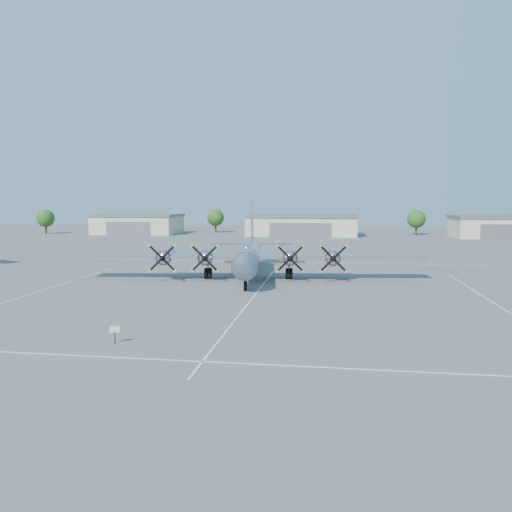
# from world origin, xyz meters

# --- Properties ---
(ground) EXTENTS (260.00, 260.00, 0.00)m
(ground) POSITION_xyz_m (0.00, 0.00, 0.00)
(ground) COLOR #5D5D60
(ground) RESTS_ON ground
(parking_lines) EXTENTS (60.00, 50.08, 0.01)m
(parking_lines) POSITION_xyz_m (0.00, -1.75, 0.01)
(parking_lines) COLOR silver
(parking_lines) RESTS_ON ground
(hangar_west) EXTENTS (22.60, 14.60, 5.40)m
(hangar_west) POSITION_xyz_m (-45.00, 81.96, 2.71)
(hangar_west) COLOR #B3AB8E
(hangar_west) RESTS_ON ground
(hangar_center) EXTENTS (28.60, 14.60, 5.40)m
(hangar_center) POSITION_xyz_m (0.00, 81.96, 2.71)
(hangar_center) COLOR #B3AB8E
(hangar_center) RESTS_ON ground
(hangar_east) EXTENTS (20.60, 14.60, 5.40)m
(hangar_east) POSITION_xyz_m (48.00, 81.96, 2.71)
(hangar_east) COLOR #B3AB8E
(hangar_east) RESTS_ON ground
(tree_far_west) EXTENTS (4.80, 4.80, 6.64)m
(tree_far_west) POSITION_xyz_m (-70.00, 78.00, 4.22)
(tree_far_west) COLOR #382619
(tree_far_west) RESTS_ON ground
(tree_west) EXTENTS (4.80, 4.80, 6.64)m
(tree_west) POSITION_xyz_m (-25.00, 90.00, 4.22)
(tree_west) COLOR #382619
(tree_west) RESTS_ON ground
(tree_east) EXTENTS (4.80, 4.80, 6.64)m
(tree_east) POSITION_xyz_m (30.00, 88.00, 4.22)
(tree_east) COLOR #382619
(tree_east) RESTS_ON ground
(main_bomber_b29) EXTENTS (43.74, 32.52, 9.00)m
(main_bomber_b29) POSITION_xyz_m (-2.44, 10.12, 0.00)
(main_bomber_b29) COLOR silver
(main_bomber_b29) RESTS_ON ground
(info_placard) EXTENTS (0.60, 0.26, 1.18)m
(info_placard) POSITION_xyz_m (-6.51, -19.34, 0.83)
(info_placard) COLOR black
(info_placard) RESTS_ON ground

